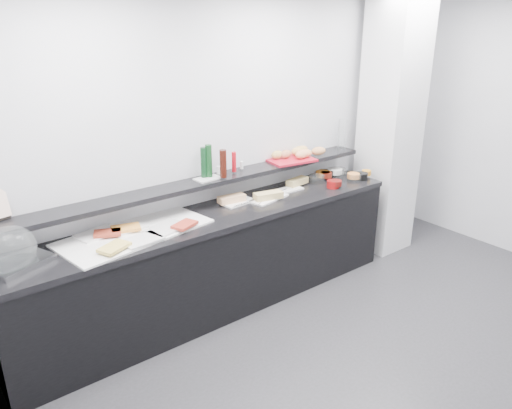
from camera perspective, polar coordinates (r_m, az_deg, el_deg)
ground at (r=4.06m, az=18.81°, el=-17.84°), size 5.00×5.00×0.00m
back_wall at (r=4.69m, az=0.21°, el=7.12°), size 5.00×0.02×2.70m
column at (r=5.50m, az=15.08°, el=8.48°), size 0.50×0.50×2.70m
buffet_cabinet at (r=4.40m, az=-4.60°, el=-6.80°), size 3.60×0.60×0.85m
counter_top at (r=4.21m, az=-4.78°, el=-1.38°), size 3.62×0.62×0.05m
wall_shelf at (r=4.26m, az=-6.18°, el=2.50°), size 3.60×0.25×0.04m
cloche_base at (r=3.68m, az=-25.35°, el=-6.11°), size 0.45×0.38×0.04m
cloche_dome at (r=3.62m, az=-26.41°, el=-4.88°), size 0.47×0.40×0.34m
linen_runner at (r=3.93m, az=-13.68°, el=-3.14°), size 1.22×0.72×0.01m
platter_meat_a at (r=3.94m, az=-17.70°, el=-3.20°), size 0.33×0.26×0.01m
food_meat_a at (r=3.89m, az=-16.62°, el=-3.13°), size 0.23×0.19×0.02m
platter_salmon at (r=3.98m, az=-14.34°, el=-2.63°), size 0.27×0.20×0.01m
food_salmon at (r=3.94m, az=-14.66°, el=-2.63°), size 0.25×0.19×0.02m
platter_cheese at (r=3.75m, az=-12.92°, el=-3.98°), size 0.31×0.22×0.01m
food_cheese at (r=3.65m, az=-15.90°, el=-4.71°), size 0.25×0.21×0.02m
platter_meat_b at (r=3.92m, az=-10.20°, el=-2.64°), size 0.36×0.30×0.01m
food_meat_b at (r=3.91m, az=-8.16°, el=-2.30°), size 0.23×0.19×0.02m
sandwich_plate_left at (r=4.42m, az=-1.95°, el=0.23°), size 0.31×0.16×0.01m
sandwich_food_left at (r=4.41m, az=-2.80°, el=0.67°), size 0.25×0.12×0.06m
tongs_left at (r=4.35m, az=-1.71°, el=0.07°), size 0.16×0.02×0.01m
sandwich_plate_mid at (r=4.52m, az=1.49°, el=0.70°), size 0.41×0.24×0.01m
sandwich_food_mid at (r=4.48m, az=1.42°, el=1.04°), size 0.28×0.16×0.06m
tongs_mid at (r=4.41m, az=0.66°, el=0.35°), size 0.14×0.09×0.01m
sandwich_plate_right at (r=4.74m, az=3.56°, el=1.66°), size 0.32×0.14×0.01m
sandwich_food_right at (r=4.88m, az=4.74°, el=2.65°), size 0.25×0.13×0.06m
tongs_right at (r=4.67m, az=2.87°, el=1.53°), size 0.16×0.04×0.01m
bowl_glass_fruit at (r=5.01m, az=6.94°, el=2.93°), size 0.18×0.18×0.07m
fill_glass_fruit at (r=5.13m, az=7.68°, el=3.48°), size 0.19×0.19×0.05m
bowl_black_jam at (r=5.17m, az=7.94°, el=3.45°), size 0.20×0.20×0.07m
fill_black_jam at (r=5.11m, az=8.01°, el=3.38°), size 0.15×0.15×0.05m
bowl_glass_cream at (r=5.26m, az=9.38°, el=3.68°), size 0.18×0.18×0.07m
fill_glass_cream at (r=5.24m, az=8.97°, el=3.80°), size 0.21×0.21×0.05m
bowl_red_jam at (r=4.87m, az=8.79°, el=2.32°), size 0.13×0.13×0.07m
fill_red_jam at (r=4.87m, az=9.10°, el=2.45°), size 0.12×0.12×0.05m
bowl_glass_salmon at (r=5.12m, az=11.18°, el=3.09°), size 0.15×0.15×0.07m
fill_glass_salmon at (r=5.12m, az=11.07°, el=3.24°), size 0.16×0.16×0.05m
bowl_black_fruit at (r=5.16m, az=11.97°, el=3.18°), size 0.15×0.15×0.07m
fill_black_fruit at (r=5.25m, az=12.51°, el=3.57°), size 0.12×0.12×0.05m
condiment_tray at (r=4.28m, az=-5.52°, el=2.98°), size 0.23×0.15×0.01m
bottle_green_a at (r=4.27m, az=-5.99°, el=4.81°), size 0.07×0.07×0.26m
bottle_brown at (r=4.25m, az=-3.78°, el=4.68°), size 0.08×0.08×0.24m
bottle_green_b at (r=4.27m, az=-5.42°, el=4.99°), size 0.07×0.07×0.28m
bottle_hot at (r=4.41m, az=-2.53°, el=4.89°), size 0.04×0.04×0.18m
shaker_salt at (r=4.37m, az=-4.29°, el=3.94°), size 0.04×0.04×0.07m
shaker_pepper at (r=4.51m, az=-1.66°, el=4.53°), size 0.03×0.03×0.07m
bread_tray at (r=4.82m, az=3.96°, el=5.12°), size 0.48×0.37×0.02m
bread_roll_nw at (r=4.79m, az=2.44°, el=5.70°), size 0.13×0.09×0.08m
bread_roll_n at (r=4.99m, az=5.16°, el=6.23°), size 0.16×0.13×0.08m
bread_roll_ne at (r=5.00m, az=5.34°, el=6.26°), size 0.13×0.09×0.08m
bread_roll_sw at (r=4.83m, az=5.23°, el=5.73°), size 0.17×0.13×0.08m
bread_roll_s at (r=4.86m, az=5.62°, el=5.84°), size 0.16×0.12×0.08m
bread_roll_se at (r=4.97m, az=7.15°, el=6.09°), size 0.17×0.12×0.08m
bread_roll_midw at (r=4.82m, az=3.41°, el=5.77°), size 0.13×0.09×0.08m
bread_roll_mide at (r=4.92m, az=4.69°, el=6.06°), size 0.13×0.09×0.08m
carafe at (r=5.33m, az=9.83°, el=7.96°), size 0.12×0.12×0.30m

